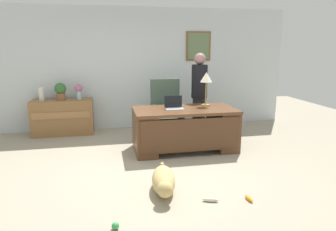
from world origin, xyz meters
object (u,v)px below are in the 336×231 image
at_px(laptop, 174,106).
at_px(dog_toy_bone, 249,198).
at_px(armchair, 166,112).
at_px(desk, 185,128).
at_px(dog_lying, 164,181).
at_px(dog_toy_ball, 115,226).
at_px(vase_empty, 41,94).
at_px(credenza, 63,117).
at_px(dog_toy_plush, 210,200).
at_px(vase_with_flowers, 79,90).
at_px(desk_lamp, 206,79).
at_px(person_standing, 199,94).
at_px(potted_plant, 60,90).

relative_size(laptop, dog_toy_bone, 1.92).
bearing_deg(armchair, laptop, -92.76).
height_order(desk, dog_lying, desk).
distance_m(dog_lying, dog_toy_ball, 0.99).
xyz_separation_m(armchair, laptop, (-0.04, -0.89, 0.30)).
xyz_separation_m(vase_empty, dog_toy_ball, (1.33, -3.87, -0.85)).
bearing_deg(credenza, dog_toy_ball, -76.32).
height_order(credenza, vase_empty, vase_empty).
xyz_separation_m(dog_toy_ball, dog_toy_bone, (1.64, 0.30, -0.01)).
distance_m(armchair, dog_lying, 2.63).
distance_m(dog_lying, vase_empty, 3.78).
distance_m(dog_lying, dog_toy_plush, 0.64).
bearing_deg(vase_with_flowers, credenza, -179.77).
distance_m(credenza, armchair, 2.22).
height_order(dog_lying, vase_empty, vase_empty).
distance_m(desk_lamp, vase_with_flowers, 2.74).
distance_m(laptop, vase_with_flowers, 2.29).
xyz_separation_m(dog_lying, vase_empty, (-1.98, 3.13, 0.73)).
relative_size(person_standing, dog_toy_plush, 8.68).
bearing_deg(dog_toy_plush, credenza, 120.96).
bearing_deg(dog_toy_bone, vase_empty, 129.78).
bearing_deg(vase_empty, potted_plant, 0.00).
bearing_deg(credenza, person_standing, -15.64).
bearing_deg(dog_toy_bone, credenza, 125.88).
height_order(credenza, dog_toy_ball, credenza).
bearing_deg(armchair, dog_lying, -102.14).
distance_m(dog_lying, desk_lamp, 2.41).
relative_size(dog_lying, dog_toy_bone, 5.33).
relative_size(armchair, vase_with_flowers, 3.65).
height_order(credenza, desk_lamp, desk_lamp).
distance_m(desk, vase_empty, 3.13).
distance_m(vase_empty, potted_plant, 0.39).
bearing_deg(desk, vase_with_flowers, 141.28).
height_order(armchair, person_standing, person_standing).
height_order(desk_lamp, dog_toy_bone, desk_lamp).
bearing_deg(credenza, vase_with_flowers, 0.23).
relative_size(potted_plant, dog_toy_plush, 1.81).
distance_m(vase_with_flowers, dog_toy_ball, 4.02).
xyz_separation_m(desk, dog_lying, (-0.70, -1.59, -0.26)).
distance_m(vase_empty, dog_toy_plush, 4.39).
distance_m(armchair, person_standing, 0.77).
bearing_deg(armchair, dog_toy_plush, -90.72).
relative_size(armchair, vase_empty, 4.40).
xyz_separation_m(desk, person_standing, (0.49, 0.77, 0.48)).
distance_m(vase_empty, dog_toy_ball, 4.18).
bearing_deg(dog_toy_bone, dog_lying, 156.29).
relative_size(person_standing, dog_lying, 1.94).
distance_m(credenza, dog_toy_bone, 4.42).
height_order(vase_with_flowers, dog_toy_bone, vase_with_flowers).
distance_m(person_standing, laptop, 0.98).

